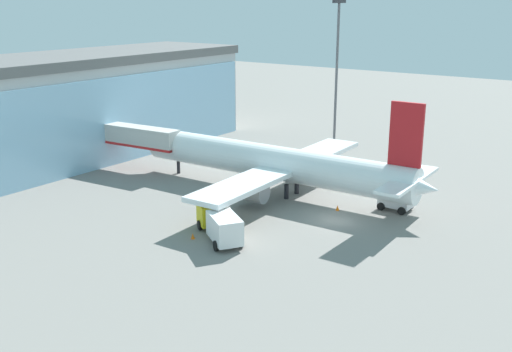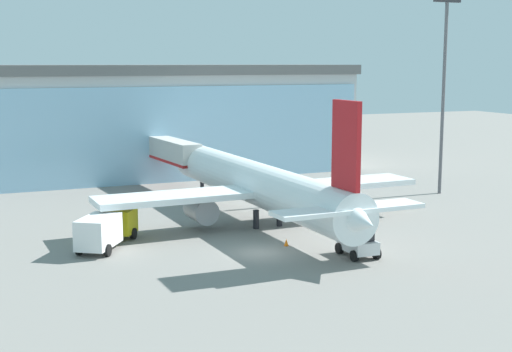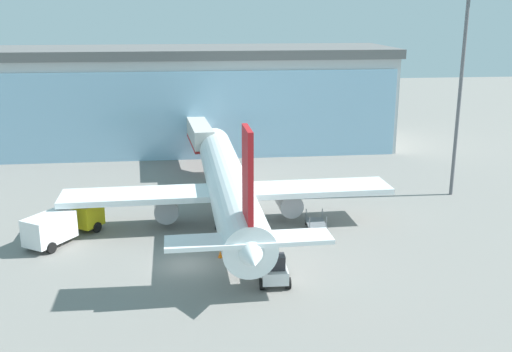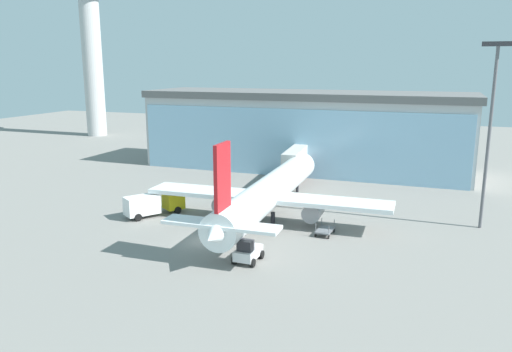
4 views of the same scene
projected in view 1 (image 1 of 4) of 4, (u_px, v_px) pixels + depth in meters
ground at (334, 220)px, 57.68m from camera, size 240.00×240.00×0.00m
terminal_building at (62, 108)px, 78.31m from camera, size 56.67×15.87×13.60m
jet_bridge at (129, 136)px, 74.42m from camera, size 3.46×14.47×5.52m
apron_light_mast at (337, 62)px, 83.92m from camera, size 3.20×0.40×20.51m
airplane at (276, 163)px, 64.92m from camera, size 28.99×36.44×11.36m
catering_truck at (220, 224)px, 52.73m from camera, size 5.91×7.28×2.65m
baggage_cart at (332, 177)px, 69.94m from camera, size 1.76×2.89×1.50m
pushback_tug at (397, 201)px, 60.17m from camera, size 2.24×3.25×2.30m
safety_cone_nose at (338, 208)px, 60.31m from camera, size 0.36×0.36×0.55m
safety_cone_wingtip at (193, 236)px, 53.10m from camera, size 0.36×0.36×0.55m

